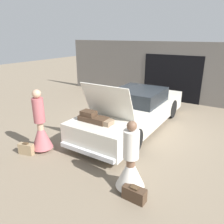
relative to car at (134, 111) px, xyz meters
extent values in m
plane|color=#7F705B|center=(0.00, -0.01, -0.60)|extent=(40.00, 40.00, 0.00)
cube|color=slate|center=(0.00, 3.98, 0.80)|extent=(12.00, 0.12, 2.80)
cube|color=black|center=(0.00, 3.91, 0.50)|extent=(2.80, 0.02, 2.20)
cube|color=silver|center=(0.00, -0.01, -0.09)|extent=(1.79, 5.28, 0.66)
cube|color=#1E2328|center=(0.00, 0.30, 0.47)|extent=(1.57, 1.69, 0.47)
cylinder|color=black|center=(-0.82, 1.62, -0.25)|extent=(0.18, 0.71, 0.71)
cylinder|color=black|center=(0.82, 1.62, -0.25)|extent=(0.18, 0.71, 0.71)
cylinder|color=black|center=(-0.82, -1.60, -0.25)|extent=(0.18, 0.71, 0.71)
cylinder|color=black|center=(0.82, -1.60, -0.25)|extent=(0.18, 0.71, 0.71)
cube|color=silver|center=(0.00, -2.69, -0.32)|extent=(1.70, 0.10, 0.12)
cube|color=silver|center=(0.00, -1.69, 0.75)|extent=(1.52, 0.48, 1.03)
cube|color=#473323|center=(-0.40, -2.03, 0.31)|extent=(0.52, 0.36, 0.13)
cube|color=#8C7259|center=(0.12, -2.03, 0.31)|extent=(0.45, 0.30, 0.13)
cube|color=#473323|center=(-0.40, -2.03, 0.45)|extent=(0.41, 0.29, 0.14)
cube|color=#473323|center=(0.00, -2.03, 0.32)|extent=(0.36, 0.36, 0.15)
cylinder|color=tan|center=(-1.42, -2.88, -0.17)|extent=(0.17, 0.17, 0.85)
cone|color=#B25B60|center=(-1.42, -2.88, -0.13)|extent=(0.57, 0.57, 0.77)
cylinder|color=#B25B60|center=(-1.42, -2.88, 0.59)|extent=(0.30, 0.30, 0.68)
sphere|color=tan|center=(-1.42, -2.88, 1.05)|extent=(0.23, 0.23, 0.23)
cylinder|color=brown|center=(1.43, -3.01, -0.23)|extent=(0.18, 0.18, 0.75)
cone|color=silver|center=(1.43, -3.01, -0.19)|extent=(0.62, 0.62, 0.67)
cylinder|color=silver|center=(1.43, -3.01, 0.45)|extent=(0.32, 0.32, 0.59)
sphere|color=brown|center=(1.43, -3.01, 0.84)|extent=(0.20, 0.20, 0.20)
cube|color=#9E8460|center=(-1.63, -3.27, -0.45)|extent=(0.45, 0.27, 0.31)
cube|color=#4C3823|center=(-1.63, -3.27, -0.27)|extent=(0.17, 0.13, 0.02)
cube|color=#473323|center=(1.66, -3.27, -0.46)|extent=(0.47, 0.22, 0.28)
cube|color=#4C3823|center=(1.66, -3.27, -0.30)|extent=(0.17, 0.13, 0.02)
camera|label=1|loc=(3.16, -6.46, 2.49)|focal=35.00mm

